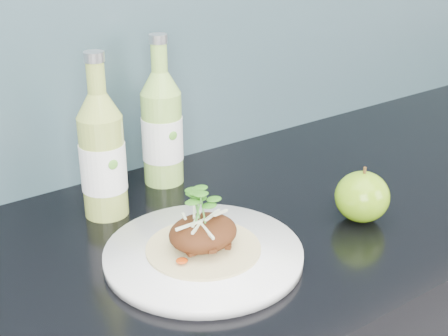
{
  "coord_description": "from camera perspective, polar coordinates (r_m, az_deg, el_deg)",
  "views": [
    {
      "loc": [
        -0.5,
        1.01,
        1.38
      ],
      "look_at": [
        0.01,
        1.7,
        1.0
      ],
      "focal_mm": 50.0,
      "sensor_mm": 36.0,
      "label": 1
    }
  ],
  "objects": [
    {
      "name": "green_apple",
      "position": [
        1.01,
        12.52,
        -2.57
      ],
      "size": [
        0.1,
        0.1,
        0.09
      ],
      "rotation": [
        0.0,
        0.0,
        -0.12
      ],
      "color": "#558B0F",
      "rests_on": "kitchen_counter"
    },
    {
      "name": "dinner_plate",
      "position": [
        0.9,
        -1.89,
        -7.87
      ],
      "size": [
        0.32,
        0.32,
        0.02
      ],
      "color": "white",
      "rests_on": "kitchen_counter"
    },
    {
      "name": "cider_bottle_left",
      "position": [
        1.0,
        -11.05,
        1.1
      ],
      "size": [
        0.08,
        0.08,
        0.27
      ],
      "rotation": [
        0.0,
        0.0,
        0.09
      ],
      "color": "#95A946",
      "rests_on": "kitchen_counter"
    },
    {
      "name": "cider_bottle_right",
      "position": [
        1.1,
        -5.69,
        3.61
      ],
      "size": [
        0.07,
        0.08,
        0.27
      ],
      "rotation": [
        0.0,
        0.0,
        -0.01
      ],
      "color": "#8DBD4E",
      "rests_on": "kitchen_counter"
    },
    {
      "name": "pork_taco",
      "position": [
        0.88,
        -1.92,
        -5.81
      ],
      "size": [
        0.16,
        0.16,
        0.1
      ],
      "color": "tan",
      "rests_on": "dinner_plate"
    }
  ]
}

